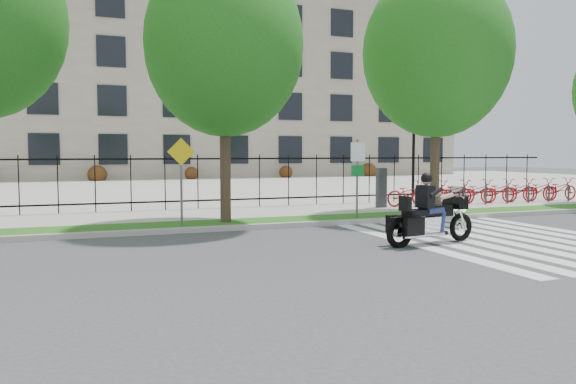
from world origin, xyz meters
name	(u,v)px	position (x,y,z in m)	size (l,w,h in m)	color
ground	(336,251)	(0.00, 0.00, 0.00)	(120.00, 120.00, 0.00)	#3A3A3C
curb	(275,226)	(0.00, 4.10, 0.07)	(60.00, 0.20, 0.15)	#A5A29B
grass_verge	(265,222)	(0.00, 4.95, 0.07)	(60.00, 1.50, 0.15)	#285816
sidewalk	(243,214)	(0.00, 7.45, 0.07)	(60.00, 3.50, 0.15)	#B0ADA4
plaza	(165,187)	(0.00, 25.00, 0.05)	(80.00, 34.00, 0.10)	#B0ADA4
crosswalk_stripes	(505,239)	(4.83, 0.00, 0.01)	(5.70, 8.00, 0.01)	silver
iron_fence	(229,181)	(0.00, 9.20, 1.15)	(30.00, 0.06, 2.00)	black
office_building	(132,72)	(0.00, 44.92, 9.97)	(60.00, 21.90, 20.15)	gray
lamp_post_right	(414,132)	(10.00, 12.00, 3.21)	(1.06, 0.70, 4.25)	black
street_tree_1	(224,45)	(-1.26, 4.95, 5.37)	(4.69, 4.69, 7.93)	#35261D
street_tree_2	(437,53)	(6.18, 4.95, 5.63)	(5.04, 5.04, 8.39)	#35261D
bike_share_station	(487,191)	(10.39, 7.20, 0.65)	(10.02, 0.87, 1.50)	#2D2D33
sign_pole_regulatory	(358,168)	(2.98, 4.58, 1.74)	(0.50, 0.09, 2.50)	#59595B
sign_pole_warning	(181,170)	(-2.64, 4.58, 1.74)	(0.78, 0.09, 2.49)	#59595B
motorcycle_rider	(431,216)	(2.56, 0.03, 0.70)	(2.72, 0.97, 2.10)	black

